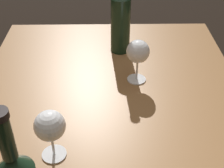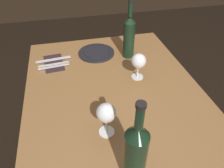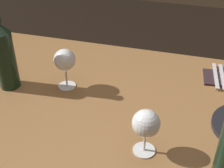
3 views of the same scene
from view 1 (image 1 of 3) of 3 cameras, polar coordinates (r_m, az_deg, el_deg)
name	(u,v)px [view 1 (image 1 of 3)]	position (r m, az deg, el deg)	size (l,w,h in m)	color
dining_table	(111,140)	(1.03, -0.24, -10.08)	(1.30, 0.90, 0.74)	olive
wine_glass_left	(50,127)	(0.81, -11.08, -7.54)	(0.08, 0.08, 0.15)	white
wine_glass_right	(138,53)	(1.07, 4.67, 5.64)	(0.08, 0.08, 0.16)	white
wine_bottle	(121,19)	(1.24, 1.55, 11.50)	(0.08, 0.08, 0.35)	black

